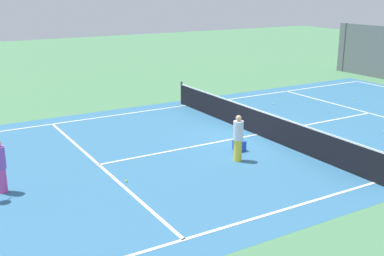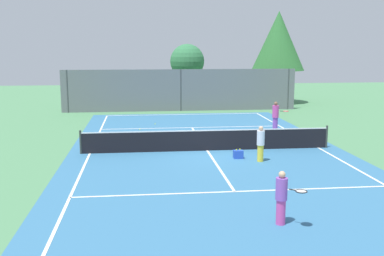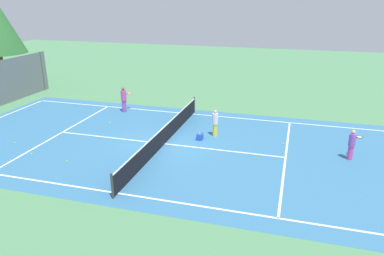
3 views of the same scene
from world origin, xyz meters
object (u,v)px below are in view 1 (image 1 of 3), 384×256
tennis_ball_2 (126,181)px  tennis_ball_3 (273,104)px  tennis_ball_0 (312,100)px  player_1 (0,166)px  tennis_ball_4 (285,140)px  tennis_ball_6 (353,99)px  player_2 (238,138)px  tennis_ball_5 (384,131)px  ball_crate (239,145)px

tennis_ball_2 → tennis_ball_3: size_ratio=1.00×
tennis_ball_0 → player_1: bearing=-76.0°
player_1 → tennis_ball_4: size_ratio=23.15×
player_1 → tennis_ball_6: bearing=99.5°
tennis_ball_0 → tennis_ball_3: 2.29m
player_1 → tennis_ball_0: player_1 is taller
player_2 → tennis_ball_5: player_2 is taller
tennis_ball_4 → tennis_ball_6: (-3.34, 7.42, 0.00)m
tennis_ball_2 → tennis_ball_4: 6.66m
player_1 → tennis_ball_4: (0.45, 9.87, -0.76)m
tennis_ball_5 → tennis_ball_6: size_ratio=1.00×
player_1 → tennis_ball_0: 15.94m
tennis_ball_2 → tennis_ball_3: bearing=117.8°
player_2 → ball_crate: bearing=140.8°
tennis_ball_5 → tennis_ball_6: 5.60m
tennis_ball_0 → tennis_ball_5: same height
player_1 → tennis_ball_6: player_1 is taller
ball_crate → tennis_ball_5: ball_crate is taller
tennis_ball_3 → tennis_ball_6: bearing=72.8°
tennis_ball_0 → tennis_ball_3: bearing=-97.7°
ball_crate → tennis_ball_0: ball_crate is taller
player_2 → tennis_ball_0: bearing=121.6°
tennis_ball_4 → tennis_ball_6: 8.14m
tennis_ball_3 → tennis_ball_6: same height
tennis_ball_4 → tennis_ball_6: size_ratio=1.00×
tennis_ball_6 → player_2: bearing=-67.8°
player_2 → player_1: bearing=-100.2°
tennis_ball_5 → tennis_ball_4: bearing=-105.8°
tennis_ball_2 → tennis_ball_5: (0.54, 10.71, 0.00)m
player_2 → tennis_ball_4: player_2 is taller
tennis_ball_6 → ball_crate: bearing=-70.7°
player_1 → tennis_ball_3: bearing=107.6°
player_2 → tennis_ball_6: size_ratio=23.43×
tennis_ball_3 → tennis_ball_0: bearing=82.3°
player_1 → tennis_ball_6: (-2.89, 17.30, -0.76)m
tennis_ball_4 → tennis_ball_5: bearing=74.2°
player_1 → ball_crate: size_ratio=3.59×
tennis_ball_4 → tennis_ball_0: bearing=127.8°
tennis_ball_2 → tennis_ball_3: (-5.23, 9.93, 0.00)m
tennis_ball_2 → player_2: bearing=86.7°
tennis_ball_3 → player_2: bearing=-48.2°
tennis_ball_2 → tennis_ball_0: bearing=112.0°
ball_crate → tennis_ball_4: 2.12m
player_2 → tennis_ball_3: player_2 is taller
tennis_ball_5 → tennis_ball_6: same height
player_2 → tennis_ball_2: size_ratio=23.43×
tennis_ball_0 → ball_crate: bearing=-60.7°
tennis_ball_6 → tennis_ball_5: bearing=-36.7°
player_2 → tennis_ball_5: bearing=87.3°
player_2 → tennis_ball_3: 8.21m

